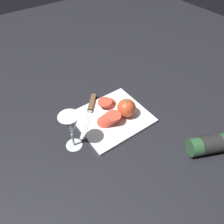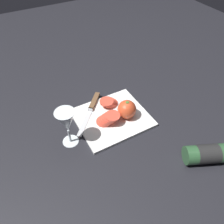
{
  "view_description": "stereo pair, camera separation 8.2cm",
  "coord_description": "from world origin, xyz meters",
  "px_view_note": "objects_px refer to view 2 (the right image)",
  "views": [
    {
      "loc": [
        -0.35,
        -0.58,
        0.74
      ],
      "look_at": [
        0.05,
        -0.02,
        0.04
      ],
      "focal_mm": 35.0,
      "sensor_mm": 36.0,
      "label": 1
    },
    {
      "loc": [
        -0.28,
        -0.62,
        0.74
      ],
      "look_at": [
        0.05,
        -0.02,
        0.04
      ],
      "focal_mm": 35.0,
      "sensor_mm": 36.0,
      "label": 2
    }
  ],
  "objects_px": {
    "wine_bottle": "(214,153)",
    "tomato_slice_stack_near": "(108,119)",
    "tomato_slice_stack_far": "(109,102)",
    "wine_glass": "(67,123)",
    "whole_tomato": "(127,109)",
    "knife": "(93,105)"
  },
  "relations": [
    {
      "from": "wine_bottle",
      "to": "tomato_slice_stack_near",
      "type": "height_order",
      "value": "wine_bottle"
    },
    {
      "from": "tomato_slice_stack_near",
      "to": "tomato_slice_stack_far",
      "type": "distance_m",
      "value": 0.11
    },
    {
      "from": "wine_glass",
      "to": "tomato_slice_stack_far",
      "type": "distance_m",
      "value": 0.28
    },
    {
      "from": "whole_tomato",
      "to": "knife",
      "type": "distance_m",
      "value": 0.18
    },
    {
      "from": "knife",
      "to": "tomato_slice_stack_far",
      "type": "distance_m",
      "value": 0.08
    },
    {
      "from": "tomato_slice_stack_far",
      "to": "wine_glass",
      "type": "bearing_deg",
      "value": -155.81
    },
    {
      "from": "wine_glass",
      "to": "knife",
      "type": "bearing_deg",
      "value": 39.45
    },
    {
      "from": "knife",
      "to": "tomato_slice_stack_near",
      "type": "relative_size",
      "value": 2.2
    },
    {
      "from": "wine_bottle",
      "to": "tomato_slice_stack_far",
      "type": "distance_m",
      "value": 0.5
    },
    {
      "from": "wine_glass",
      "to": "tomato_slice_stack_near",
      "type": "bearing_deg",
      "value": 2.82
    },
    {
      "from": "knife",
      "to": "whole_tomato",
      "type": "bearing_deg",
      "value": 80.65
    },
    {
      "from": "tomato_slice_stack_near",
      "to": "whole_tomato",
      "type": "bearing_deg",
      "value": -3.55
    },
    {
      "from": "tomato_slice_stack_far",
      "to": "tomato_slice_stack_near",
      "type": "bearing_deg",
      "value": -119.83
    },
    {
      "from": "wine_glass",
      "to": "knife",
      "type": "xyz_separation_m",
      "value": [
        0.17,
        0.14,
        -0.1
      ]
    },
    {
      "from": "knife",
      "to": "wine_bottle",
      "type": "bearing_deg",
      "value": 72.78
    },
    {
      "from": "wine_bottle",
      "to": "tomato_slice_stack_near",
      "type": "xyz_separation_m",
      "value": [
        -0.27,
        0.35,
        -0.0
      ]
    },
    {
      "from": "tomato_slice_stack_far",
      "to": "wine_bottle",
      "type": "bearing_deg",
      "value": -65.09
    },
    {
      "from": "knife",
      "to": "tomato_slice_stack_near",
      "type": "distance_m",
      "value": 0.13
    },
    {
      "from": "wine_glass",
      "to": "tomato_slice_stack_far",
      "type": "height_order",
      "value": "wine_glass"
    },
    {
      "from": "wine_bottle",
      "to": "wine_glass",
      "type": "xyz_separation_m",
      "value": [
        -0.45,
        0.35,
        0.08
      ]
    },
    {
      "from": "wine_glass",
      "to": "knife",
      "type": "distance_m",
      "value": 0.24
    },
    {
      "from": "wine_glass",
      "to": "whole_tomato",
      "type": "xyz_separation_m",
      "value": [
        0.28,
        0.0,
        -0.06
      ]
    }
  ]
}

